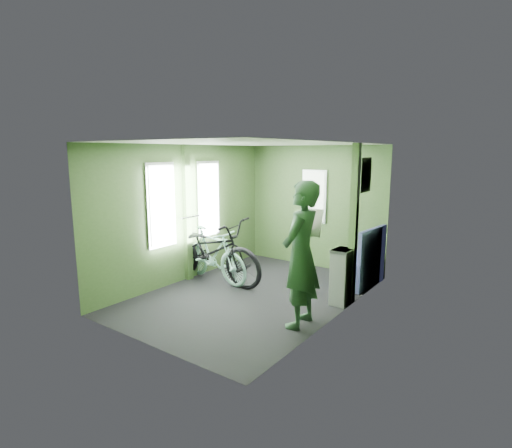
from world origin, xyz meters
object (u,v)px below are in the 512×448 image
(bench_seat, at_px, (359,268))
(bicycle_mint, at_px, (214,281))
(waste_box, at_px, (342,277))
(passenger, at_px, (301,255))
(bicycle_black, at_px, (212,281))

(bench_seat, bearing_deg, bicycle_mint, -143.45)
(bicycle_mint, height_order, waste_box, waste_box)
(bicycle_mint, height_order, bench_seat, bench_seat)
(passenger, relative_size, bench_seat, 1.89)
(bicycle_black, distance_m, passenger, 2.36)
(bicycle_black, bearing_deg, bicycle_mint, -23.34)
(passenger, height_order, bench_seat, passenger)
(bicycle_mint, relative_size, bench_seat, 1.60)
(passenger, bearing_deg, bench_seat, 173.86)
(bicycle_black, relative_size, passenger, 1.14)
(bicycle_mint, bearing_deg, bench_seat, -50.53)
(waste_box, xyz_separation_m, bench_seat, (-0.11, 0.98, -0.12))
(bicycle_black, relative_size, bicycle_mint, 1.35)
(bicycle_mint, relative_size, waste_box, 1.92)
(passenger, relative_size, waste_box, 2.26)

